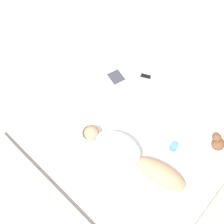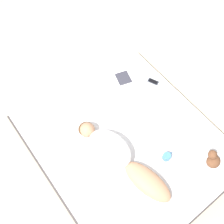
% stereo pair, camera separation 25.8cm
% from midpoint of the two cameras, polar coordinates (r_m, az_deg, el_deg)
% --- Properties ---
extents(ground_plane, '(12.00, 12.00, 0.00)m').
position_cam_midpoint_polar(ground_plane, '(3.46, 4.31, -8.76)').
color(ground_plane, '#B7A88E').
extents(bed, '(1.89, 2.26, 0.52)m').
position_cam_midpoint_polar(bed, '(3.22, 4.61, -7.21)').
color(bed, '#383333').
rests_on(bed, ground_plane).
extents(person, '(0.48, 1.25, 0.22)m').
position_cam_midpoint_polar(person, '(2.79, 3.81, -9.52)').
color(person, '#A37556').
rests_on(person, bed).
extents(open_magazine, '(0.58, 0.42, 0.01)m').
position_cam_midpoint_polar(open_magazine, '(3.34, 2.71, 6.59)').
color(open_magazine, white).
rests_on(open_magazine, bed).
extents(coffee_mug, '(0.12, 0.09, 0.08)m').
position_cam_midpoint_polar(coffee_mug, '(2.93, 14.35, -9.58)').
color(coffee_mug, teal).
rests_on(coffee_mug, bed).
extents(cell_phone, '(0.12, 0.15, 0.01)m').
position_cam_midpoint_polar(cell_phone, '(3.39, 11.10, 6.37)').
color(cell_phone, '#333842').
rests_on(cell_phone, bed).
extents(plush_toy, '(0.15, 0.17, 0.21)m').
position_cam_midpoint_polar(plush_toy, '(3.02, 23.50, -9.74)').
color(plush_toy, brown).
rests_on(plush_toy, bed).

